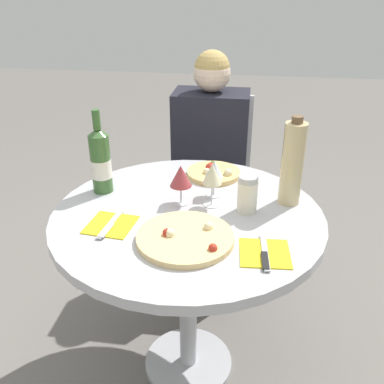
{
  "coord_description": "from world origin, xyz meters",
  "views": [
    {
      "loc": [
        0.2,
        -1.29,
        1.5
      ],
      "look_at": [
        0.02,
        -0.04,
        0.85
      ],
      "focal_mm": 40.0,
      "sensor_mm": 36.0,
      "label": 1
    }
  ],
  "objects_px": {
    "tall_carafe": "(292,163)",
    "pizza_large": "(185,238)",
    "seated_diner": "(209,185)",
    "wine_bottle": "(101,161)",
    "chair_behind_diner": "(212,184)",
    "dining_table": "(188,238)"
  },
  "relations": [
    {
      "from": "tall_carafe",
      "to": "pizza_large",
      "type": "bearing_deg",
      "value": -137.51
    },
    {
      "from": "seated_diner",
      "to": "wine_bottle",
      "type": "xyz_separation_m",
      "value": [
        -0.35,
        -0.57,
        0.35
      ]
    },
    {
      "from": "chair_behind_diner",
      "to": "tall_carafe",
      "type": "height_order",
      "value": "tall_carafe"
    },
    {
      "from": "chair_behind_diner",
      "to": "tall_carafe",
      "type": "relative_size",
      "value": 2.85
    },
    {
      "from": "chair_behind_diner",
      "to": "pizza_large",
      "type": "xyz_separation_m",
      "value": [
        0.02,
        -1.03,
        0.31
      ]
    },
    {
      "from": "chair_behind_diner",
      "to": "seated_diner",
      "type": "relative_size",
      "value": 0.78
    },
    {
      "from": "dining_table",
      "to": "wine_bottle",
      "type": "height_order",
      "value": "wine_bottle"
    },
    {
      "from": "dining_table",
      "to": "tall_carafe",
      "type": "xyz_separation_m",
      "value": [
        0.35,
        0.13,
        0.26
      ]
    },
    {
      "from": "chair_behind_diner",
      "to": "wine_bottle",
      "type": "bearing_deg",
      "value": 64.22
    },
    {
      "from": "wine_bottle",
      "to": "tall_carafe",
      "type": "xyz_separation_m",
      "value": [
        0.7,
        0.01,
        0.03
      ]
    },
    {
      "from": "tall_carafe",
      "to": "dining_table",
      "type": "bearing_deg",
      "value": -159.93
    },
    {
      "from": "dining_table",
      "to": "chair_behind_diner",
      "type": "height_order",
      "value": "chair_behind_diner"
    },
    {
      "from": "seated_diner",
      "to": "wine_bottle",
      "type": "distance_m",
      "value": 0.76
    },
    {
      "from": "dining_table",
      "to": "wine_bottle",
      "type": "xyz_separation_m",
      "value": [
        -0.35,
        0.12,
        0.23
      ]
    },
    {
      "from": "chair_behind_diner",
      "to": "wine_bottle",
      "type": "xyz_separation_m",
      "value": [
        -0.35,
        -0.73,
        0.42
      ]
    },
    {
      "from": "dining_table",
      "to": "seated_diner",
      "type": "height_order",
      "value": "seated_diner"
    },
    {
      "from": "chair_behind_diner",
      "to": "pizza_large",
      "type": "distance_m",
      "value": 1.07
    },
    {
      "from": "seated_diner",
      "to": "pizza_large",
      "type": "bearing_deg",
      "value": 91.06
    },
    {
      "from": "dining_table",
      "to": "chair_behind_diner",
      "type": "distance_m",
      "value": 0.87
    },
    {
      "from": "wine_bottle",
      "to": "seated_diner",
      "type": "bearing_deg",
      "value": 58.47
    },
    {
      "from": "dining_table",
      "to": "chair_behind_diner",
      "type": "relative_size",
      "value": 1.03
    },
    {
      "from": "dining_table",
      "to": "pizza_large",
      "type": "relative_size",
      "value": 3.1
    }
  ]
}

